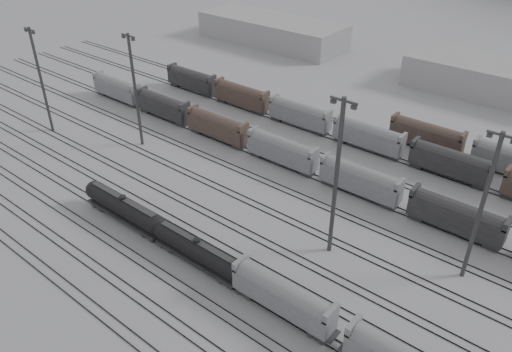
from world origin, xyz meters
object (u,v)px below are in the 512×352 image
Objects in this scene: tank_car_a at (124,207)px; hopper_car_a at (283,295)px; tank_car_b at (197,250)px; light_mast_c at (336,176)px; light_mast_a at (41,78)px.

hopper_car_a is at bearing 0.00° from tank_car_a.
hopper_car_a is at bearing 0.00° from tank_car_b.
light_mast_c is (13.23, 14.80, 10.70)m from tank_car_b.
light_mast_c is at bearing 3.10° from light_mast_a.
tank_car_a is 34.98m from light_mast_c.
tank_car_a is at bearing -180.00° from hopper_car_a.
hopper_car_a is 72.97m from light_mast_a.
light_mast_c is at bearing 26.34° from tank_car_a.
tank_car_b is 58.15m from light_mast_a.
light_mast_c reaches higher than hopper_car_a.
light_mast_a is 69.63m from light_mast_c.
tank_car_b is 1.20× the size of hopper_car_a.
hopper_car_a is (31.96, 0.00, 0.57)m from tank_car_a.
hopper_car_a is 0.65× the size of light_mast_a.
light_mast_a is (-56.29, 11.03, 9.55)m from tank_car_b.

